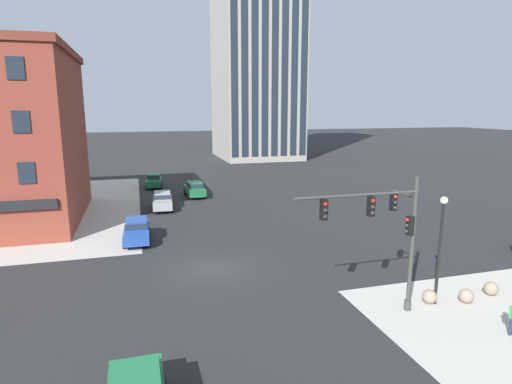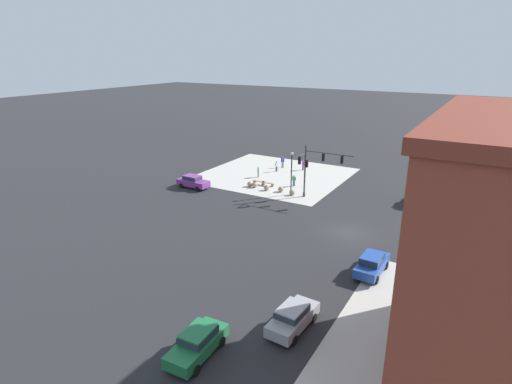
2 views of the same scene
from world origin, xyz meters
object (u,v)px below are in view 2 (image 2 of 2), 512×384
object	(u,v)px
pedestrian_by_lamp	(283,161)
car_cross_eastbound	(193,181)
car_main_southbound_near	(417,197)
bollard_sphere_curb_a	(292,192)
car_cross_westbound	(293,317)
bollard_sphere_curb_d	(255,185)
bench_near_signal	(268,184)
pedestrian_with_bag	(303,164)
pedestrian_at_curb	(277,166)
car_main_southbound_far	(198,342)
street_lamp_corner_near	(292,168)
bollard_sphere_curb_b	(281,189)
car_main_northbound_far	(372,263)
traffic_signal_main	(313,166)
pedestrian_near_bench	(258,171)
pedestrian_walking_east	(294,180)
bollard_sphere_curb_c	(267,188)
bollard_sphere_curb_e	(250,184)
bench_mid_block	(259,182)

from	to	relation	value
pedestrian_by_lamp	car_cross_eastbound	bearing A→B (deg)	69.51
pedestrian_by_lamp	car_main_southbound_near	size ratio (longest dim) A/B	0.40
bollard_sphere_curb_a	car_cross_westbound	size ratio (longest dim) A/B	0.16
bollard_sphere_curb_d	car_main_southbound_near	xyz separation A→B (m)	(-19.83, -4.36, 0.56)
bench_near_signal	car_main_southbound_near	distance (m)	18.87
pedestrian_with_bag	pedestrian_at_curb	bearing A→B (deg)	41.61
car_main_southbound_far	bench_near_signal	bearing A→B (deg)	-68.28
bench_near_signal	car_main_southbound_far	distance (m)	33.36
bench_near_signal	street_lamp_corner_near	bearing A→B (deg)	158.32
bollard_sphere_curb_b	car_main_southbound_near	distance (m)	16.52
pedestrian_at_curb	car_main_northbound_far	distance (m)	31.09
traffic_signal_main	bench_near_signal	world-z (taller)	traffic_signal_main
bollard_sphere_curb_a	pedestrian_near_bench	distance (m)	9.03
pedestrian_walking_east	traffic_signal_main	bearing A→B (deg)	140.05
bollard_sphere_curb_c	pedestrian_by_lamp	distance (m)	11.62
car_main_northbound_far	car_main_southbound_near	xyz separation A→B (m)	(-0.09, -18.99, 0.00)
car_main_southbound_far	car_main_southbound_near	bearing A→B (deg)	-100.56
bench_near_signal	car_main_northbound_far	world-z (taller)	car_main_northbound_far
traffic_signal_main	pedestrian_near_bench	world-z (taller)	traffic_signal_main
bollard_sphere_curb_e	pedestrian_walking_east	world-z (taller)	pedestrian_walking_east
bench_mid_block	car_main_southbound_near	xyz separation A→B (m)	(-20.05, -2.77, 0.59)
pedestrian_with_bag	bollard_sphere_curb_b	bearing A→B (deg)	99.60
traffic_signal_main	car_main_southbound_far	distance (m)	29.90
bench_near_signal	bollard_sphere_curb_d	bearing A→B (deg)	52.22
bollard_sphere_curb_d	car_cross_eastbound	bearing A→B (deg)	31.07
car_cross_eastbound	pedestrian_near_bench	bearing A→B (deg)	-120.13
bollard_sphere_curb_b	car_main_northbound_far	world-z (taller)	car_main_northbound_far
pedestrian_with_bag	car_main_northbound_far	world-z (taller)	car_main_northbound_far
pedestrian_by_lamp	car_cross_eastbound	distance (m)	16.14
bollard_sphere_curb_a	pedestrian_by_lamp	xyz separation A→B (m)	(7.04, -11.19, 0.66)
traffic_signal_main	bench_mid_block	bearing A→B (deg)	-11.76
pedestrian_at_curb	bench_mid_block	bearing A→B (deg)	97.54
bollard_sphere_curb_b	pedestrian_near_bench	bearing A→B (deg)	-36.00
bollard_sphere_curb_b	pedestrian_walking_east	size ratio (longest dim) A/B	0.46
bollard_sphere_curb_e	pedestrian_near_bench	bearing A→B (deg)	-73.80
bollard_sphere_curb_c	bollard_sphere_curb_d	size ratio (longest dim) A/B	1.00
bollard_sphere_curb_a	car_cross_westbound	world-z (taller)	car_cross_westbound
bollard_sphere_curb_c	bench_mid_block	size ratio (longest dim) A/B	0.40
bollard_sphere_curb_c	pedestrian_with_bag	distance (m)	11.42
bollard_sphere_curb_a	car_cross_eastbound	size ratio (longest dim) A/B	0.16
car_main_southbound_near	pedestrian_with_bag	bearing A→B (deg)	-20.94
car_main_southbound_near	bollard_sphere_curb_e	bearing A→B (deg)	12.00
car_main_northbound_far	car_main_southbound_far	xyz separation A→B (m)	(6.22, 14.82, 0.00)
pedestrian_at_curb	pedestrian_by_lamp	bearing A→B (deg)	-84.54
pedestrian_by_lamp	car_main_southbound_far	distance (m)	43.01
bollard_sphere_curb_e	car_main_northbound_far	world-z (taller)	car_main_northbound_far
traffic_signal_main	car_cross_westbound	world-z (taller)	traffic_signal_main
bollard_sphere_curb_b	bollard_sphere_curb_e	bearing A→B (deg)	2.00
traffic_signal_main	bollard_sphere_curb_c	distance (m)	7.45
traffic_signal_main	car_cross_eastbound	xyz separation A→B (m)	(15.34, 4.03, -3.29)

